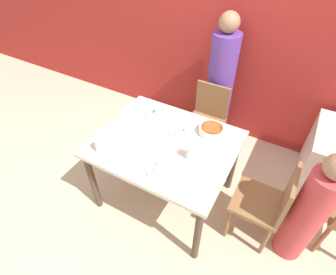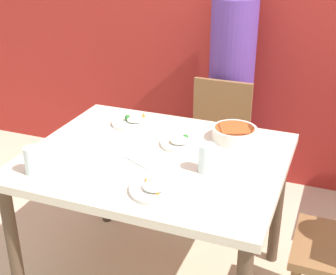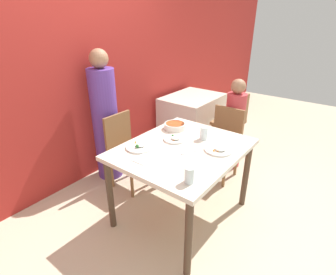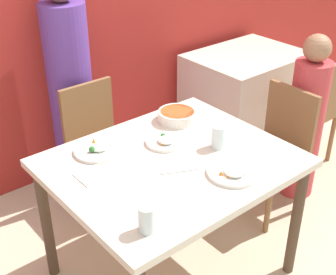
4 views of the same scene
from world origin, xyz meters
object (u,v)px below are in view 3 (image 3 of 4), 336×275
chair_adult_spot (126,148)px  glass_water_tall (204,133)px  chair_child_spot (223,140)px  person_adult (105,122)px  plate_rice_adult (140,147)px  person_child (234,127)px  bowl_curry (175,126)px

chair_adult_spot → glass_water_tall: bearing=-77.1°
chair_child_spot → person_adult: (-0.87, 1.11, 0.24)m
person_adult → plate_rice_adult: person_adult is taller
chair_adult_spot → plate_rice_adult: size_ratio=3.49×
chair_adult_spot → person_adult: bearing=90.0°
person_adult → glass_water_tall: size_ratio=12.16×
person_child → glass_water_tall: 1.01m
chair_adult_spot → chair_child_spot: (0.87, -0.79, 0.00)m
person_adult → chair_child_spot: bearing=-52.1°
chair_adult_spot → bowl_curry: 0.66m
chair_adult_spot → person_adult: size_ratio=0.56×
person_adult → person_child: bearing=-43.7°
chair_child_spot → person_child: bearing=90.0°
plate_rice_adult → person_child: bearing=-10.0°
chair_adult_spot → person_child: (1.16, -0.79, 0.07)m
plate_rice_adult → glass_water_tall: size_ratio=1.94×
chair_adult_spot → bowl_curry: chair_adult_spot is taller
person_child → plate_rice_adult: 1.52m
glass_water_tall → bowl_curry: bearing=84.9°
person_child → glass_water_tall: (-0.96, -0.10, 0.29)m
chair_child_spot → glass_water_tall: glass_water_tall is taller
person_adult → plate_rice_adult: bearing=-110.3°
person_child → plate_rice_adult: bearing=170.0°
person_child → plate_rice_adult: (-1.48, 0.26, 0.24)m
glass_water_tall → chair_adult_spot: bearing=102.9°
chair_child_spot → bowl_curry: 0.76m
glass_water_tall → plate_rice_adult: bearing=144.8°
bowl_curry → chair_child_spot: bearing=-22.8°
bowl_curry → plate_rice_adult: size_ratio=0.91×
person_child → bowl_curry: person_child is taller
person_adult → person_child: size_ratio=1.32×
chair_child_spot → bowl_curry: bearing=-112.8°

